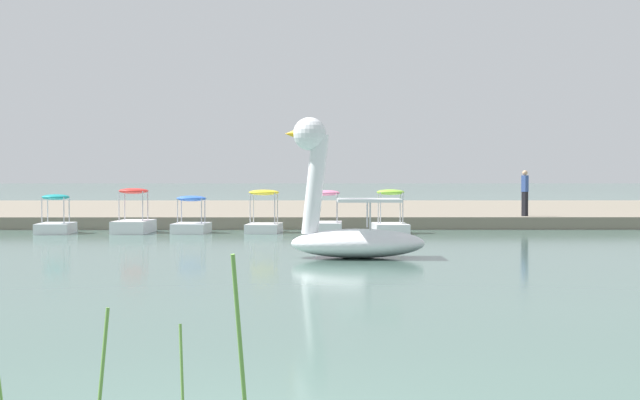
{
  "coord_description": "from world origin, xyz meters",
  "views": [
    {
      "loc": [
        0.65,
        -6.66,
        2.0
      ],
      "look_at": [
        0.85,
        22.95,
        1.27
      ],
      "focal_mm": 53.14,
      "sensor_mm": 36.0,
      "label": 1
    }
  ],
  "objects_px": {
    "pedal_boat_red": "(134,221)",
    "pedal_boat_teal": "(56,222)",
    "person_on_path": "(525,192)",
    "pedal_boat_lime": "(390,222)",
    "pedal_boat_yellow": "(264,219)",
    "swan_boat": "(349,224)",
    "pedal_boat_pink": "(326,220)",
    "pedal_boat_blue": "(191,222)"
  },
  "relations": [
    {
      "from": "pedal_boat_teal",
      "to": "person_on_path",
      "type": "distance_m",
      "value": 17.65
    },
    {
      "from": "pedal_boat_lime",
      "to": "pedal_boat_yellow",
      "type": "bearing_deg",
      "value": 174.93
    },
    {
      "from": "pedal_boat_red",
      "to": "pedal_boat_yellow",
      "type": "bearing_deg",
      "value": 1.96
    },
    {
      "from": "person_on_path",
      "to": "swan_boat",
      "type": "bearing_deg",
      "value": -118.7
    },
    {
      "from": "pedal_boat_lime",
      "to": "pedal_boat_teal",
      "type": "xyz_separation_m",
      "value": [
        -11.83,
        -0.04,
        0.01
      ]
    },
    {
      "from": "pedal_boat_lime",
      "to": "pedal_boat_red",
      "type": "relative_size",
      "value": 0.9
    },
    {
      "from": "pedal_boat_pink",
      "to": "person_on_path",
      "type": "distance_m",
      "value": 8.28
    },
    {
      "from": "pedal_boat_yellow",
      "to": "pedal_boat_red",
      "type": "bearing_deg",
      "value": -178.04
    },
    {
      "from": "pedal_boat_pink",
      "to": "pedal_boat_blue",
      "type": "distance_m",
      "value": 4.81
    },
    {
      "from": "pedal_boat_red",
      "to": "pedal_boat_blue",
      "type": "bearing_deg",
      "value": -2.38
    },
    {
      "from": "pedal_boat_yellow",
      "to": "pedal_boat_blue",
      "type": "bearing_deg",
      "value": -174.56
    },
    {
      "from": "swan_boat",
      "to": "pedal_boat_blue",
      "type": "bearing_deg",
      "value": 116.76
    },
    {
      "from": "pedal_boat_pink",
      "to": "pedal_boat_yellow",
      "type": "relative_size",
      "value": 1.08
    },
    {
      "from": "pedal_boat_red",
      "to": "swan_boat",
      "type": "bearing_deg",
      "value": -55.08
    },
    {
      "from": "swan_boat",
      "to": "person_on_path",
      "type": "bearing_deg",
      "value": 61.3
    },
    {
      "from": "pedal_boat_red",
      "to": "pedal_boat_teal",
      "type": "height_order",
      "value": "pedal_boat_red"
    },
    {
      "from": "pedal_boat_teal",
      "to": "person_on_path",
      "type": "xyz_separation_m",
      "value": [
        17.32,
        3.26,
        0.98
      ]
    },
    {
      "from": "pedal_boat_yellow",
      "to": "pedal_boat_blue",
      "type": "height_order",
      "value": "pedal_boat_yellow"
    },
    {
      "from": "pedal_boat_lime",
      "to": "person_on_path",
      "type": "distance_m",
      "value": 6.45
    },
    {
      "from": "pedal_boat_yellow",
      "to": "pedal_boat_pink",
      "type": "bearing_deg",
      "value": 2.68
    },
    {
      "from": "pedal_boat_blue",
      "to": "pedal_boat_pink",
      "type": "bearing_deg",
      "value": 4.16
    },
    {
      "from": "pedal_boat_yellow",
      "to": "swan_boat",
      "type": "bearing_deg",
      "value": -75.96
    },
    {
      "from": "pedal_boat_pink",
      "to": "pedal_boat_blue",
      "type": "relative_size",
      "value": 1.14
    },
    {
      "from": "swan_boat",
      "to": "pedal_boat_yellow",
      "type": "bearing_deg",
      "value": 104.04
    },
    {
      "from": "pedal_boat_blue",
      "to": "pedal_boat_red",
      "type": "bearing_deg",
      "value": 177.62
    },
    {
      "from": "pedal_boat_teal",
      "to": "pedal_boat_blue",
      "type": "bearing_deg",
      "value": 2.28
    },
    {
      "from": "swan_boat",
      "to": "pedal_boat_blue",
      "type": "height_order",
      "value": "swan_boat"
    },
    {
      "from": "pedal_boat_pink",
      "to": "person_on_path",
      "type": "xyz_separation_m",
      "value": [
        7.76,
        2.73,
        0.96
      ]
    },
    {
      "from": "pedal_boat_blue",
      "to": "pedal_boat_teal",
      "type": "relative_size",
      "value": 0.96
    },
    {
      "from": "swan_boat",
      "to": "pedal_boat_red",
      "type": "xyz_separation_m",
      "value": [
        -7.28,
        10.43,
        -0.42
      ]
    },
    {
      "from": "pedal_boat_blue",
      "to": "person_on_path",
      "type": "distance_m",
      "value": 12.97
    },
    {
      "from": "pedal_boat_pink",
      "to": "pedal_boat_red",
      "type": "xyz_separation_m",
      "value": [
        -6.86,
        -0.26,
        -0.02
      ]
    },
    {
      "from": "pedal_boat_yellow",
      "to": "pedal_boat_blue",
      "type": "xyz_separation_m",
      "value": [
        -2.57,
        -0.24,
        -0.1
      ]
    },
    {
      "from": "pedal_boat_pink",
      "to": "pedal_boat_lime",
      "type": "bearing_deg",
      "value": -12.49
    },
    {
      "from": "pedal_boat_lime",
      "to": "pedal_boat_pink",
      "type": "bearing_deg",
      "value": 167.51
    },
    {
      "from": "swan_boat",
      "to": "pedal_boat_blue",
      "type": "xyz_separation_m",
      "value": [
        -5.21,
        10.34,
        -0.46
      ]
    },
    {
      "from": "pedal_boat_yellow",
      "to": "person_on_path",
      "type": "distance_m",
      "value": 10.43
    },
    {
      "from": "pedal_boat_lime",
      "to": "pedal_boat_pink",
      "type": "xyz_separation_m",
      "value": [
        -2.27,
        0.5,
        0.03
      ]
    },
    {
      "from": "pedal_boat_teal",
      "to": "pedal_boat_lime",
      "type": "bearing_deg",
      "value": 0.17
    },
    {
      "from": "person_on_path",
      "to": "pedal_boat_lime",
      "type": "bearing_deg",
      "value": -149.54
    },
    {
      "from": "pedal_boat_blue",
      "to": "pedal_boat_teal",
      "type": "height_order",
      "value": "pedal_boat_teal"
    },
    {
      "from": "pedal_boat_pink",
      "to": "pedal_boat_blue",
      "type": "xyz_separation_m",
      "value": [
        -4.8,
        -0.35,
        -0.06
      ]
    }
  ]
}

